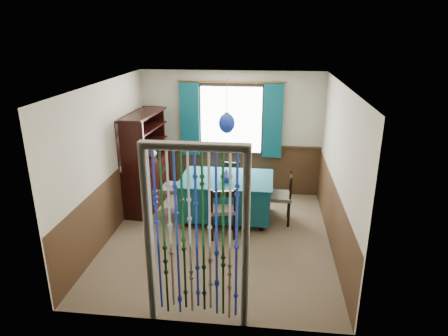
# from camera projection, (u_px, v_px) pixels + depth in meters

# --- Properties ---
(floor) EXTENTS (4.00, 4.00, 0.00)m
(floor) POSITION_uv_depth(u_px,v_px,m) (219.00, 238.00, 6.56)
(floor) COLOR brown
(floor) RESTS_ON ground
(ceiling) EXTENTS (4.00, 4.00, 0.00)m
(ceiling) POSITION_uv_depth(u_px,v_px,m) (218.00, 84.00, 5.73)
(ceiling) COLOR silver
(ceiling) RESTS_ON ground
(wall_back) EXTENTS (3.60, 0.00, 3.60)m
(wall_back) POSITION_uv_depth(u_px,v_px,m) (231.00, 134.00, 8.02)
(wall_back) COLOR beige
(wall_back) RESTS_ON ground
(wall_front) EXTENTS (3.60, 0.00, 3.60)m
(wall_front) POSITION_uv_depth(u_px,v_px,m) (195.00, 228.00, 4.27)
(wall_front) COLOR beige
(wall_front) RESTS_ON ground
(wall_left) EXTENTS (0.00, 4.00, 4.00)m
(wall_left) POSITION_uv_depth(u_px,v_px,m) (107.00, 162.00, 6.34)
(wall_left) COLOR beige
(wall_left) RESTS_ON ground
(wall_right) EXTENTS (0.00, 4.00, 4.00)m
(wall_right) POSITION_uv_depth(u_px,v_px,m) (338.00, 171.00, 5.95)
(wall_right) COLOR beige
(wall_right) RESTS_ON ground
(wainscot_back) EXTENTS (3.60, 0.00, 3.60)m
(wainscot_back) POSITION_uv_depth(u_px,v_px,m) (231.00, 169.00, 8.26)
(wainscot_back) COLOR #412A18
(wainscot_back) RESTS_ON ground
(wainscot_front) EXTENTS (3.60, 0.00, 3.60)m
(wainscot_front) POSITION_uv_depth(u_px,v_px,m) (197.00, 286.00, 4.54)
(wainscot_front) COLOR #412A18
(wainscot_front) RESTS_ON ground
(wainscot_left) EXTENTS (0.00, 4.00, 4.00)m
(wainscot_left) POSITION_uv_depth(u_px,v_px,m) (112.00, 205.00, 6.59)
(wainscot_left) COLOR #412A18
(wainscot_left) RESTS_ON ground
(wainscot_right) EXTENTS (0.00, 4.00, 4.00)m
(wainscot_right) POSITION_uv_depth(u_px,v_px,m) (333.00, 216.00, 6.21)
(wainscot_right) COLOR #412A18
(wainscot_right) RESTS_ON ground
(window) EXTENTS (1.32, 0.12, 1.42)m
(window) POSITION_uv_depth(u_px,v_px,m) (231.00, 120.00, 7.87)
(window) COLOR black
(window) RESTS_ON wall_back
(doorway) EXTENTS (1.16, 0.12, 2.18)m
(doorway) POSITION_uv_depth(u_px,v_px,m) (197.00, 241.00, 4.40)
(doorway) COLOR silver
(doorway) RESTS_ON ground
(dining_table) EXTENTS (1.62, 1.13, 0.78)m
(dining_table) POSITION_uv_depth(u_px,v_px,m) (227.00, 195.00, 7.11)
(dining_table) COLOR #0F4651
(dining_table) RESTS_ON floor
(chair_near) EXTENTS (0.53, 0.51, 0.90)m
(chair_near) POSITION_uv_depth(u_px,v_px,m) (222.00, 210.00, 6.48)
(chair_near) COLOR black
(chair_near) RESTS_ON floor
(chair_far) EXTENTS (0.43, 0.41, 0.82)m
(chair_far) POSITION_uv_depth(u_px,v_px,m) (229.00, 182.00, 7.74)
(chair_far) COLOR black
(chair_far) RESTS_ON floor
(chair_left) EXTENTS (0.47, 0.49, 0.97)m
(chair_left) POSITION_uv_depth(u_px,v_px,m) (173.00, 188.00, 7.25)
(chair_left) COLOR black
(chair_left) RESTS_ON floor
(chair_right) EXTENTS (0.44, 0.46, 0.91)m
(chair_right) POSITION_uv_depth(u_px,v_px,m) (281.00, 196.00, 6.97)
(chair_right) COLOR black
(chair_right) RESTS_ON floor
(sideboard) EXTENTS (0.59, 1.42, 1.81)m
(sideboard) POSITION_uv_depth(u_px,v_px,m) (146.00, 175.00, 7.58)
(sideboard) COLOR black
(sideboard) RESTS_ON floor
(pendant_lamp) EXTENTS (0.28, 0.28, 0.91)m
(pendant_lamp) POSITION_uv_depth(u_px,v_px,m) (227.00, 123.00, 6.67)
(pendant_lamp) COLOR olive
(pendant_lamp) RESTS_ON ceiling
(vase_table) EXTENTS (0.20, 0.20, 0.20)m
(vase_table) POSITION_uv_depth(u_px,v_px,m) (226.00, 176.00, 6.83)
(vase_table) COLOR navy
(vase_table) RESTS_ON dining_table
(bowl_shelf) EXTENTS (0.22, 0.22, 0.05)m
(bowl_shelf) POSITION_uv_depth(u_px,v_px,m) (144.00, 146.00, 7.16)
(bowl_shelf) COLOR beige
(bowl_shelf) RESTS_ON sideboard
(vase_sideboard) EXTENTS (0.21, 0.21, 0.21)m
(vase_sideboard) POSITION_uv_depth(u_px,v_px,m) (152.00, 151.00, 7.70)
(vase_sideboard) COLOR beige
(vase_sideboard) RESTS_ON sideboard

